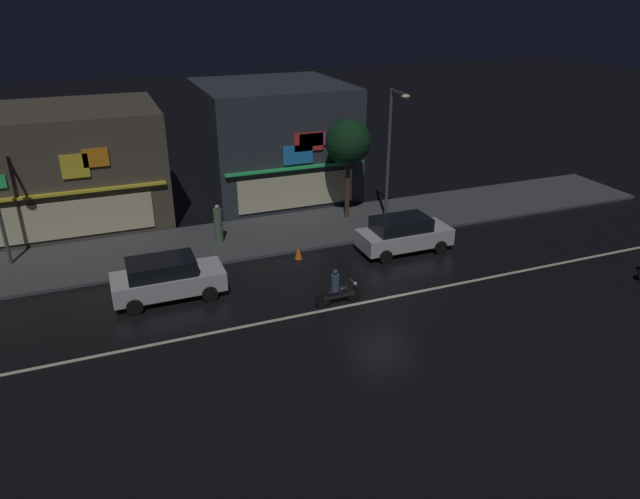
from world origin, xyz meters
The scene contains 12 objects.
ground_plane centered at (0.00, 0.00, 0.00)m, with size 140.00×140.00×0.00m, color black.
lane_divider_stripe centered at (0.00, 0.00, 0.01)m, with size 36.62×0.16×0.01m, color beige.
sidewalk_far centered at (0.00, 7.81, 0.07)m, with size 38.55×4.79×0.14m, color #424447.
storefront_left_block centered at (-11.57, 13.77, 2.93)m, with size 10.16×7.28×5.86m.
storefront_center_block centered at (0.00, 14.22, 3.19)m, with size 8.07×8.19×6.40m.
streetlamp_mid centered at (4.13, 7.54, 4.10)m, with size 0.44×1.64×6.67m.
pedestrian_on_sidewalk centered at (-4.82, 7.69, 1.00)m, with size 0.40×0.40×1.87m.
street_tree centered at (2.22, 8.54, 4.13)m, with size 2.33×2.33×5.19m.
parked_car_near_kerb centered at (-7.85, 3.25, 0.87)m, with size 4.30×1.98×1.67m.
parked_car_trailing centered at (2.97, 3.81, 0.87)m, with size 4.30×1.98×1.67m.
motorcycle_lead centered at (-1.84, 0.29, 0.63)m, with size 1.90×0.60×1.52m.
traffic_cone centered at (-1.84, 4.79, 0.28)m, with size 0.36×0.36×0.55m, color orange.
Camera 1 is at (-9.67, -17.75, 11.16)m, focal length 32.52 mm.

